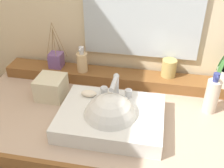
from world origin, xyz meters
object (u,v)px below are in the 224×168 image
tumbler_cup (169,68)px  lotion_bottle (212,95)px  reed_diffuser (56,60)px  soap_bar (89,93)px  sink_basin (111,119)px  tissue_box (51,87)px  soap_dispenser (82,62)px

tumbler_cup → lotion_bottle: bearing=-43.4°
reed_diffuser → soap_bar: bearing=-45.2°
sink_basin → tumbler_cup: (0.23, 0.36, 0.07)m
soap_bar → tumbler_cup: 0.43m
tumbler_cup → tissue_box: (-0.55, -0.21, -0.05)m
tumbler_cup → reed_diffuser: size_ratio=0.36×
reed_diffuser → tissue_box: bearing=-77.3°
tumbler_cup → soap_dispenser: bearing=-175.7°
soap_bar → reed_diffuser: 0.35m
soap_dispenser → sink_basin: bearing=-56.7°
tumbler_cup → soap_bar: bearing=-142.7°
sink_basin → tissue_box: bearing=154.7°
lotion_bottle → soap_dispenser: bearing=167.0°
reed_diffuser → tumbler_cup: bearing=1.5°
tumbler_cup → tissue_box: 0.59m
soap_dispenser → tissue_box: size_ratio=1.04×
soap_bar → reed_diffuser: bearing=134.8°
soap_dispenser → reed_diffuser: reed_diffuser is taller
soap_dispenser → lotion_bottle: 0.65m
sink_basin → tumbler_cup: bearing=57.9°
soap_dispenser → tumbler_cup: size_ratio=1.52×
tumbler_cup → lotion_bottle: 0.26m
sink_basin → lotion_bottle: (0.42, 0.18, 0.05)m
tumbler_cup → lotion_bottle: size_ratio=0.46×
sink_basin → reed_diffuser: bearing=136.5°
sink_basin → tissue_box: (-0.32, 0.15, 0.02)m
soap_dispenser → tumbler_cup: soap_dispenser is taller
soap_dispenser → tumbler_cup: (0.44, 0.03, -0.01)m
reed_diffuser → tissue_box: reed_diffuser is taller
soap_dispenser → tissue_box: bearing=-121.0°
soap_dispenser → lotion_bottle: bearing=-13.0°
sink_basin → soap_dispenser: bearing=123.3°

